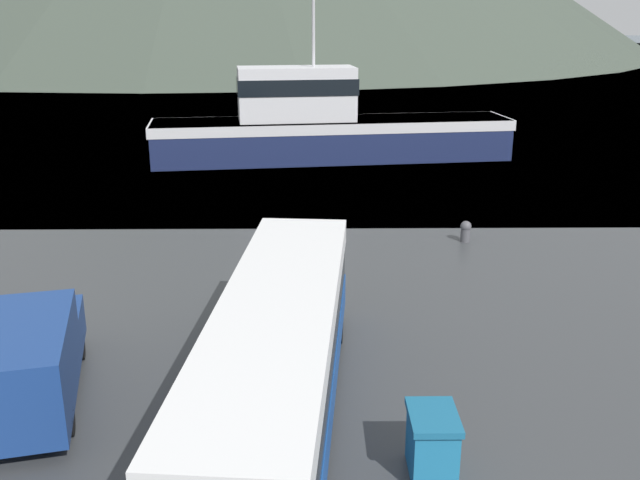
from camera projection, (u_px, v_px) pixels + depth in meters
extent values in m
plane|color=#3D5160|center=(322.00, 56.00, 145.64)|extent=(240.00, 240.00, 0.00)
cube|color=#194799|center=(279.00, 389.00, 16.41)|extent=(3.63, 12.78, 0.95)
cube|color=black|center=(278.00, 349.00, 16.09)|extent=(3.56, 12.53, 1.09)
cube|color=white|center=(278.00, 313.00, 15.82)|extent=(3.63, 12.78, 0.68)
cube|color=black|center=(305.00, 262.00, 22.15)|extent=(2.25, 0.25, 1.47)
cylinder|color=black|center=(260.00, 325.00, 20.82)|extent=(0.38, 0.92, 0.90)
cylinder|color=black|center=(337.00, 328.00, 20.66)|extent=(0.38, 0.92, 0.90)
cube|color=navy|center=(26.00, 366.00, 16.56)|extent=(2.99, 4.69, 2.00)
cube|color=navy|center=(44.00, 329.00, 19.55)|extent=(2.42, 2.28, 1.10)
cube|color=black|center=(35.00, 312.00, 18.43)|extent=(1.70, 0.46, 0.70)
cylinder|color=black|center=(9.00, 354.00, 19.28)|extent=(0.38, 0.73, 0.70)
cylinder|color=black|center=(80.00, 347.00, 19.70)|extent=(0.38, 0.73, 0.70)
cylinder|color=black|center=(68.00, 421.00, 16.16)|extent=(0.38, 0.73, 0.70)
cube|color=#19234C|center=(332.00, 139.00, 45.66)|extent=(22.96, 7.18, 2.57)
cube|color=silver|center=(332.00, 124.00, 45.36)|extent=(23.19, 7.26, 0.64)
cube|color=silver|center=(296.00, 94.00, 44.45)|extent=(7.56, 3.92, 3.28)
cube|color=black|center=(296.00, 86.00, 44.30)|extent=(7.71, 4.02, 0.98)
cylinder|color=#B2B2B7|center=(313.00, 14.00, 43.14)|extent=(0.20, 0.20, 6.18)
cube|color=teal|center=(432.00, 446.00, 14.74)|extent=(0.92, 1.27, 1.26)
cube|color=#1A5F86|center=(434.00, 417.00, 14.53)|extent=(1.01, 1.40, 0.14)
cylinder|color=#4C4C51|center=(465.00, 235.00, 29.68)|extent=(0.40, 0.40, 0.54)
sphere|color=#4C4C51|center=(466.00, 226.00, 29.56)|extent=(0.46, 0.46, 0.46)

